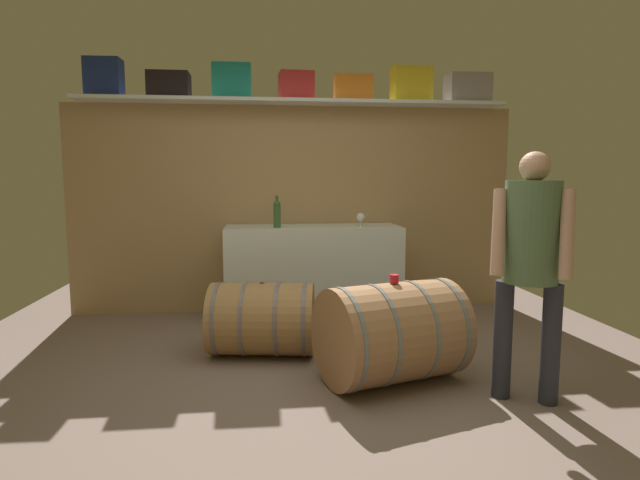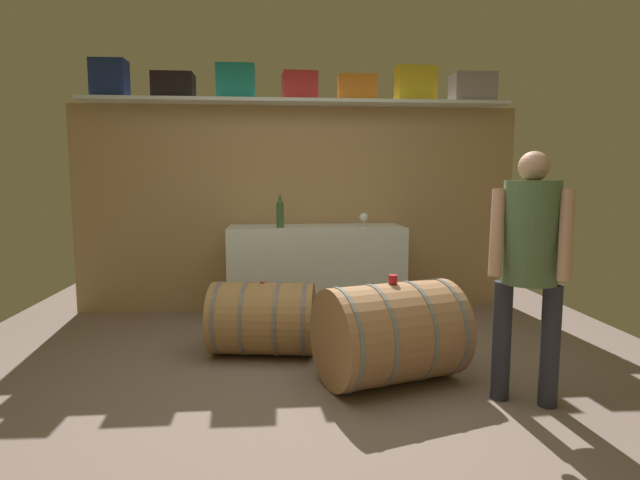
% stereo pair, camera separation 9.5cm
% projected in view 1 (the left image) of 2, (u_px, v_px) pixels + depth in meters
% --- Properties ---
extents(ground_plane, '(5.65, 7.65, 0.02)m').
position_uv_depth(ground_plane, '(310.00, 366.00, 3.77)').
color(ground_plane, gray).
extents(back_wall_panel, '(4.45, 0.10, 2.06)m').
position_uv_depth(back_wall_panel, '(295.00, 209.00, 5.29)').
color(back_wall_panel, tan).
rests_on(back_wall_panel, ground).
extents(high_shelf_board, '(4.09, 0.40, 0.03)m').
position_uv_depth(high_shelf_board, '(295.00, 102.00, 5.02)').
color(high_shelf_board, silver).
rests_on(high_shelf_board, back_wall_panel).
extents(toolcase_navy, '(0.33, 0.22, 0.35)m').
position_uv_depth(toolcase_navy, '(104.00, 78.00, 4.81)').
color(toolcase_navy, navy).
rests_on(toolcase_navy, high_shelf_board).
extents(toolcase_black, '(0.38, 0.28, 0.24)m').
position_uv_depth(toolcase_black, '(169.00, 86.00, 4.88)').
color(toolcase_black, black).
rests_on(toolcase_black, high_shelf_board).
extents(toolcase_teal, '(0.36, 0.20, 0.33)m').
position_uv_depth(toolcase_teal, '(232.00, 82.00, 4.94)').
color(toolcase_teal, '#18837B').
rests_on(toolcase_teal, high_shelf_board).
extents(toolcase_red, '(0.34, 0.29, 0.27)m').
position_uv_depth(toolcase_red, '(296.00, 87.00, 5.01)').
color(toolcase_red, red).
rests_on(toolcase_red, high_shelf_board).
extents(toolcase_orange, '(0.38, 0.27, 0.24)m').
position_uv_depth(toolcase_orange, '(353.00, 89.00, 5.07)').
color(toolcase_orange, orange).
rests_on(toolcase_orange, high_shelf_board).
extents(toolcase_yellow, '(0.40, 0.21, 0.34)m').
position_uv_depth(toolcase_yellow, '(411.00, 85.00, 5.13)').
color(toolcase_yellow, yellow).
rests_on(toolcase_yellow, high_shelf_board).
extents(toolcase_grey, '(0.42, 0.29, 0.28)m').
position_uv_depth(toolcase_grey, '(467.00, 89.00, 5.19)').
color(toolcase_grey, gray).
rests_on(toolcase_grey, high_shelf_board).
extents(work_cabinet, '(1.67, 0.59, 0.89)m').
position_uv_depth(work_cabinet, '(313.00, 272.00, 5.03)').
color(work_cabinet, white).
rests_on(work_cabinet, ground).
extents(wine_bottle_green, '(0.07, 0.07, 0.30)m').
position_uv_depth(wine_bottle_green, '(277.00, 213.00, 4.81)').
color(wine_bottle_green, '#355B2F').
rests_on(wine_bottle_green, work_cabinet).
extents(wine_glass, '(0.08, 0.08, 0.13)m').
position_uv_depth(wine_glass, '(361.00, 218.00, 4.91)').
color(wine_glass, white).
rests_on(wine_glass, work_cabinet).
extents(wine_barrel_near, '(1.04, 0.90, 0.67)m').
position_uv_depth(wine_barrel_near, '(391.00, 332.00, 3.44)').
color(wine_barrel_near, '#A3734B').
rests_on(wine_barrel_near, ground).
extents(wine_barrel_far, '(0.85, 0.65, 0.57)m').
position_uv_depth(wine_barrel_far, '(262.00, 319.00, 3.96)').
color(wine_barrel_far, '#AC7E4B').
rests_on(wine_barrel_far, ground).
extents(tasting_cup, '(0.06, 0.06, 0.05)m').
position_uv_depth(tasting_cup, '(394.00, 279.00, 3.39)').
color(tasting_cup, red).
rests_on(tasting_cup, wine_barrel_near).
extents(winemaker_pouring, '(0.47, 0.42, 1.50)m').
position_uv_depth(winemaker_pouring, '(531.00, 251.00, 3.06)').
color(winemaker_pouring, '#2B2C37').
rests_on(winemaker_pouring, ground).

